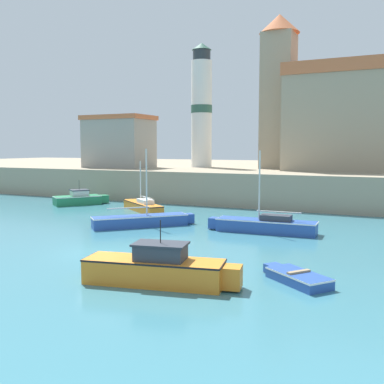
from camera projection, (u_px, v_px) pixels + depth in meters
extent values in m
plane|color=teal|center=(107.00, 252.00, 23.08)|extent=(200.00, 200.00, 0.00)
cube|color=gray|center=(287.00, 177.00, 57.58)|extent=(120.00, 40.00, 3.06)
cube|color=#237A4C|center=(77.00, 200.00, 42.03)|extent=(3.94, 4.46, 0.84)
cube|color=#237A4C|center=(103.00, 199.00, 43.22)|extent=(1.32, 1.28, 0.71)
cube|color=white|center=(77.00, 196.00, 41.99)|extent=(3.98, 4.51, 0.07)
cube|color=silver|center=(79.00, 193.00, 42.06)|extent=(1.98, 2.00, 0.50)
cube|color=#2D333D|center=(79.00, 190.00, 42.03)|extent=(2.13, 2.15, 0.08)
cylinder|color=black|center=(79.00, 185.00, 41.99)|extent=(0.04, 0.04, 0.90)
cube|color=#284C9E|center=(299.00, 278.00, 17.72)|extent=(2.88, 2.62, 0.43)
cube|color=#284C9E|center=(273.00, 268.00, 19.16)|extent=(0.85, 0.87, 0.36)
cube|color=white|center=(299.00, 274.00, 17.70)|extent=(2.91, 2.64, 0.07)
cube|color=#997F5B|center=(299.00, 272.00, 17.70)|extent=(0.80, 0.95, 0.08)
cube|color=orange|center=(143.00, 207.00, 37.76)|extent=(5.62, 4.67, 0.72)
cube|color=orange|center=(129.00, 203.00, 40.71)|extent=(0.86, 0.88, 0.61)
cube|color=black|center=(143.00, 203.00, 37.73)|extent=(5.68, 4.72, 0.07)
cylinder|color=silver|center=(140.00, 182.00, 37.96)|extent=(0.10, 0.10, 3.51)
cylinder|color=silver|center=(146.00, 197.00, 37.00)|extent=(2.24, 1.72, 0.08)
cube|color=silver|center=(145.00, 201.00, 37.17)|extent=(1.99, 1.80, 0.36)
cube|color=#284C9E|center=(140.00, 221.00, 30.42)|extent=(5.43, 5.55, 0.76)
cube|color=#284C9E|center=(189.00, 218.00, 31.63)|extent=(0.98, 0.98, 0.65)
cube|color=white|center=(140.00, 216.00, 30.38)|extent=(5.48, 5.60, 0.07)
cylinder|color=silver|center=(147.00, 182.00, 30.32)|extent=(0.10, 0.10, 4.50)
cylinder|color=silver|center=(128.00, 208.00, 30.05)|extent=(2.05, 2.12, 0.08)
cube|color=#284C9E|center=(266.00, 226.00, 28.23)|extent=(6.27, 1.79, 0.82)
cube|color=#284C9E|center=(215.00, 223.00, 29.54)|extent=(0.70, 0.84, 0.69)
cube|color=white|center=(266.00, 220.00, 28.20)|extent=(6.33, 1.81, 0.07)
cylinder|color=silver|center=(259.00, 185.00, 28.15)|extent=(0.10, 0.10, 4.36)
cylinder|color=silver|center=(279.00, 212.00, 27.84)|extent=(2.79, 0.23, 0.08)
cube|color=#333842|center=(276.00, 218.00, 27.94)|extent=(1.91, 1.13, 0.36)
cube|color=orange|center=(154.00, 272.00, 17.64)|extent=(5.69, 2.63, 0.99)
cube|color=orange|center=(232.00, 277.00, 16.89)|extent=(0.86, 0.98, 0.84)
cube|color=black|center=(154.00, 260.00, 17.59)|extent=(5.74, 2.66, 0.07)
cube|color=#333842|center=(161.00, 252.00, 17.49)|extent=(2.12, 1.53, 0.59)
cube|color=#2D333D|center=(161.00, 244.00, 17.46)|extent=(2.29, 1.64, 0.08)
cylinder|color=black|center=(160.00, 232.00, 17.41)|extent=(0.04, 0.04, 0.90)
cube|color=gray|center=(348.00, 126.00, 47.45)|extent=(10.75, 14.66, 9.13)
cube|color=#C1663D|center=(350.00, 76.00, 46.93)|extent=(10.96, 14.95, 1.20)
cube|color=gray|center=(278.00, 102.00, 48.22)|extent=(3.28, 3.28, 14.32)
cone|color=#C1663D|center=(280.00, 24.00, 47.41)|extent=(4.26, 4.26, 2.00)
cylinder|color=silver|center=(202.00, 114.00, 52.07)|extent=(2.38, 2.38, 12.20)
cylinder|color=#2D5647|center=(202.00, 109.00, 52.01)|extent=(2.45, 2.45, 0.90)
cylinder|color=#262D33|center=(202.00, 55.00, 51.40)|extent=(2.02, 2.02, 1.20)
cone|color=#2D5647|center=(202.00, 46.00, 51.30)|extent=(2.26, 2.26, 0.80)
cube|color=gray|center=(119.00, 144.00, 51.22)|extent=(7.18, 4.77, 5.38)
cube|color=#C1663D|center=(119.00, 118.00, 50.93)|extent=(7.53, 5.01, 0.50)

